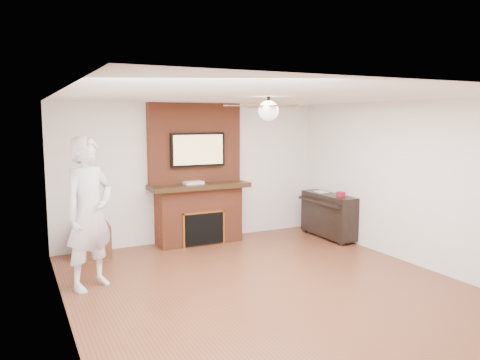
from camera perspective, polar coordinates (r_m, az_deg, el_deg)
name	(u,v)px	position (r m, az deg, el deg)	size (l,w,h in m)	color
room_shell	(268,194)	(6.09, 3.41, -1.71)	(5.36, 5.86, 2.86)	#5D2E1B
fireplace	(197,188)	(8.41, -5.21, -0.94)	(1.78, 0.64, 2.50)	brown
tv	(198,150)	(8.29, -5.16, 3.71)	(1.00, 0.08, 0.60)	black
ceiling_fan	(268,110)	(6.01, 3.49, 8.52)	(1.21, 1.21, 0.31)	black
person	(89,213)	(6.40, -17.91, -3.87)	(0.73, 0.49, 2.00)	silver
side_table	(93,239)	(8.02, -17.52, -6.87)	(0.56, 0.56, 0.61)	#502B17
piano	(328,214)	(8.92, 10.70, -4.15)	(0.48, 1.27, 0.92)	black
cable_box	(193,183)	(8.26, -5.73, -0.32)	(0.34, 0.20, 0.05)	silver
candle_orange	(192,242)	(8.33, -5.90, -7.58)	(0.07, 0.07, 0.12)	#C54617
candle_green	(197,243)	(8.36, -5.23, -7.63)	(0.07, 0.07, 0.09)	#2E7334
candle_cream	(212,241)	(8.44, -3.46, -7.39)	(0.09, 0.09, 0.12)	beige
candle_blue	(215,241)	(8.47, -3.02, -7.43)	(0.06, 0.06, 0.09)	#34529E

